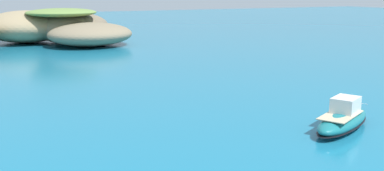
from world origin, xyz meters
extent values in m
ellipsoid|color=#84755B|center=(3.98, 69.71, 2.09)|extent=(20.48, 20.01, 4.18)
ellipsoid|color=#84755B|center=(0.84, 76.96, 2.78)|extent=(14.91, 15.44, 5.57)
ellipsoid|color=#9E8966|center=(-5.48, 80.84, 3.05)|extent=(17.58, 18.49, 6.11)
ellipsoid|color=#756651|center=(2.41, 73.07, 2.13)|extent=(8.66, 9.44, 4.26)
ellipsoid|color=#756651|center=(2.91, 80.15, 2.80)|extent=(21.91, 21.69, 5.61)
ellipsoid|color=olive|center=(0.17, 75.29, 5.81)|extent=(12.96, 11.78, 1.61)
ellipsoid|color=#19727A|center=(6.79, 10.83, 0.66)|extent=(7.95, 5.45, 1.31)
ellipsoid|color=black|center=(6.79, 10.83, 0.36)|extent=(8.10, 5.56, 0.16)
cube|color=#C6B793|center=(6.27, 10.58, 1.21)|extent=(4.67, 3.62, 0.06)
cube|color=silver|center=(7.13, 11.00, 1.78)|extent=(2.65, 2.40, 1.08)
cube|color=#2D4756|center=(8.12, 11.48, 1.89)|extent=(0.88, 1.46, 0.57)
cylinder|color=silver|center=(9.49, 12.15, 1.39)|extent=(0.74, 1.47, 0.04)
camera|label=1|loc=(-17.58, -12.78, 9.95)|focal=43.06mm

